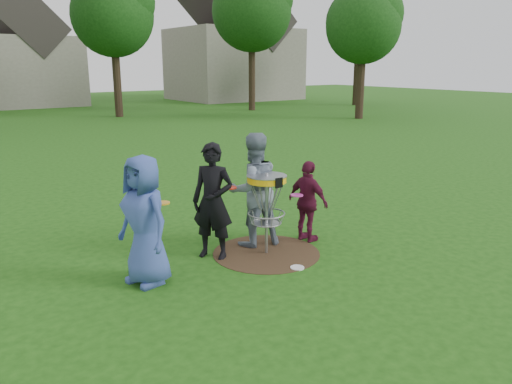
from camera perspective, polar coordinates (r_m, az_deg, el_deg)
ground at (r=8.46m, az=1.18°, el=-6.99°), size 100.00×100.00×0.00m
dirt_patch at (r=8.46m, az=1.18°, el=-6.97°), size 1.80×1.80×0.01m
player_blue at (r=7.24m, az=-12.63°, el=-3.19°), size 0.81×1.04×1.89m
player_black at (r=8.04m, az=-4.96°, el=-1.07°), size 0.78×0.83×1.90m
player_grey at (r=8.57m, az=-0.32°, el=0.25°), size 1.10×0.94×1.98m
player_maroon at (r=8.86m, az=5.96°, el=-1.09°), size 0.49×0.90×1.46m
disc_on_grass at (r=7.88m, az=4.74°, el=-8.62°), size 0.22×0.22×0.02m
disc_golf_basket at (r=8.14m, az=1.22°, el=-0.30°), size 0.66×0.67×1.38m
held_discs at (r=8.01m, az=-1.76°, el=0.09°), size 2.72×0.42×0.34m
house_row at (r=40.53m, az=-22.54°, el=14.90°), size 44.50×10.65×11.62m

